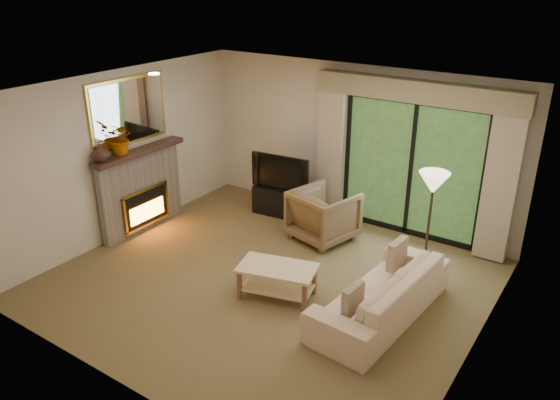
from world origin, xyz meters
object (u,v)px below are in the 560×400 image
Objects in this scene: media_console at (283,201)px; armchair at (324,215)px; sofa at (381,292)px; coffee_table at (277,282)px.

armchair is at bearing -27.85° from media_console.
sofa is (2.67, -1.82, 0.07)m from media_console.
armchair is 0.41× the size of sofa.
sofa is at bearing 153.58° from armchair.
armchair is at bearing -126.39° from sofa.
armchair is (1.06, -0.43, 0.16)m from media_console.
armchair reaches higher than media_console.
media_console is 0.99× the size of coffee_table.
media_console is 1.15m from armchair.
media_console is 2.60m from coffee_table.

